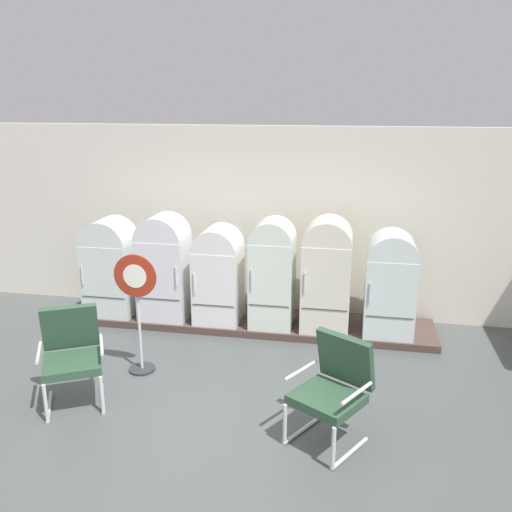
% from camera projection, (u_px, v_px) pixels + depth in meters
% --- Properties ---
extents(ground, '(12.00, 10.00, 0.05)m').
position_uv_depth(ground, '(181.00, 454.00, 5.09)').
color(ground, '#484E4D').
extents(back_wall, '(11.76, 0.12, 2.83)m').
position_uv_depth(back_wall, '(253.00, 220.00, 8.13)').
color(back_wall, silver).
rests_on(back_wall, ground).
extents(display_plinth, '(5.41, 0.95, 0.10)m').
position_uv_depth(display_plinth, '(245.00, 321.00, 7.92)').
color(display_plinth, '#4A3832').
rests_on(display_plinth, ground).
extents(refrigerator_0, '(0.71, 0.63, 1.44)m').
position_uv_depth(refrigerator_0, '(110.00, 264.00, 7.92)').
color(refrigerator_0, silver).
rests_on(refrigerator_0, display_plinth).
extents(refrigerator_1, '(0.68, 0.61, 1.53)m').
position_uv_depth(refrigerator_1, '(164.00, 264.00, 7.75)').
color(refrigerator_1, white).
rests_on(refrigerator_1, display_plinth).
extents(refrigerator_2, '(0.64, 0.66, 1.38)m').
position_uv_depth(refrigerator_2, '(218.00, 272.00, 7.66)').
color(refrigerator_2, white).
rests_on(refrigerator_2, display_plinth).
extents(refrigerator_3, '(0.60, 0.61, 1.53)m').
position_uv_depth(refrigerator_3, '(272.00, 270.00, 7.47)').
color(refrigerator_3, silver).
rests_on(refrigerator_3, display_plinth).
extents(refrigerator_4, '(0.66, 0.70, 1.56)m').
position_uv_depth(refrigerator_4, '(327.00, 271.00, 7.38)').
color(refrigerator_4, silver).
rests_on(refrigerator_4, display_plinth).
extents(refrigerator_5, '(0.66, 0.67, 1.42)m').
position_uv_depth(refrigerator_5, '(390.00, 281.00, 7.24)').
color(refrigerator_5, silver).
rests_on(refrigerator_5, display_plinth).
extents(armchair_left, '(0.85, 0.88, 1.05)m').
position_uv_depth(armchair_left, '(72.00, 351.00, 5.81)').
color(armchair_left, silver).
rests_on(armchair_left, ground).
extents(armchair_right, '(0.86, 0.89, 1.05)m').
position_uv_depth(armchair_right, '(334.00, 385.00, 5.13)').
color(armchair_right, silver).
rests_on(armchair_right, ground).
extents(sign_stand, '(0.52, 0.32, 1.49)m').
position_uv_depth(sign_stand, '(138.00, 312.00, 6.38)').
color(sign_stand, '#2D2D30').
rests_on(sign_stand, ground).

